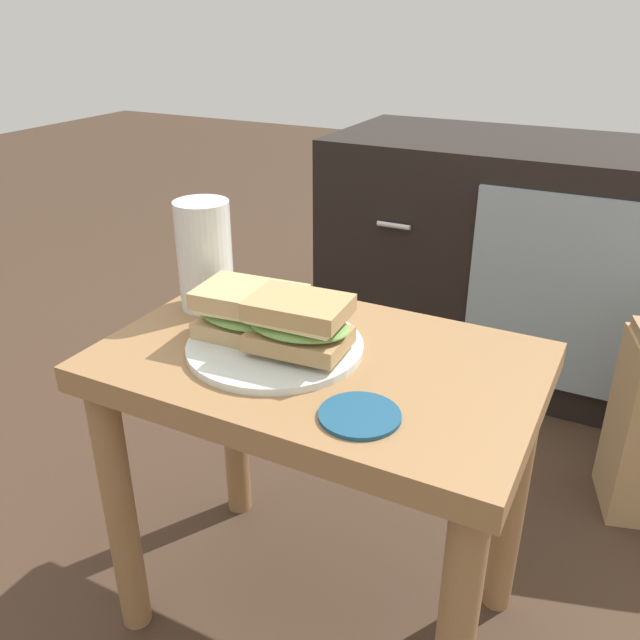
{
  "coord_description": "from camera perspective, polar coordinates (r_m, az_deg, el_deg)",
  "views": [
    {
      "loc": [
        0.35,
        -0.67,
        0.87
      ],
      "look_at": [
        0.0,
        0.0,
        0.51
      ],
      "focal_mm": 37.39,
      "sensor_mm": 36.0,
      "label": 1
    }
  ],
  "objects": [
    {
      "name": "tv_cabinet",
      "position": [
        1.74,
        17.1,
        4.91
      ],
      "size": [
        0.96,
        0.46,
        0.58
      ],
      "color": "black",
      "rests_on": "ground"
    },
    {
      "name": "beer_glass",
      "position": [
        0.98,
        -9.82,
        5.29
      ],
      "size": [
        0.08,
        0.08,
        0.16
      ],
      "color": "silver",
      "rests_on": "side_table"
    },
    {
      "name": "coaster",
      "position": [
        0.74,
        3.41,
        -8.14
      ],
      "size": [
        0.09,
        0.09,
        0.01
      ],
      "primitive_type": "cylinder",
      "color": "navy",
      "rests_on": "side_table"
    },
    {
      "name": "plate",
      "position": [
        0.87,
        -3.86,
        -2.26
      ],
      "size": [
        0.23,
        0.23,
        0.01
      ],
      "primitive_type": "cylinder",
      "color": "silver",
      "rests_on": "side_table"
    },
    {
      "name": "ground_plane",
      "position": [
        1.15,
        -0.06,
        -23.51
      ],
      "size": [
        8.0,
        8.0,
        0.0
      ],
      "primitive_type": "plane",
      "color": "#3D2B1E"
    },
    {
      "name": "sandwich_front",
      "position": [
        0.88,
        -5.95,
        0.67
      ],
      "size": [
        0.15,
        0.1,
        0.07
      ],
      "color": "tan",
      "rests_on": "plate"
    },
    {
      "name": "sandwich_back",
      "position": [
        0.83,
        -1.81,
        -0.27
      ],
      "size": [
        0.14,
        0.1,
        0.07
      ],
      "color": "tan",
      "rests_on": "plate"
    },
    {
      "name": "side_table",
      "position": [
        0.91,
        -0.07,
        -8.03
      ],
      "size": [
        0.56,
        0.36,
        0.46
      ],
      "color": "olive",
      "rests_on": "ground"
    }
  ]
}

